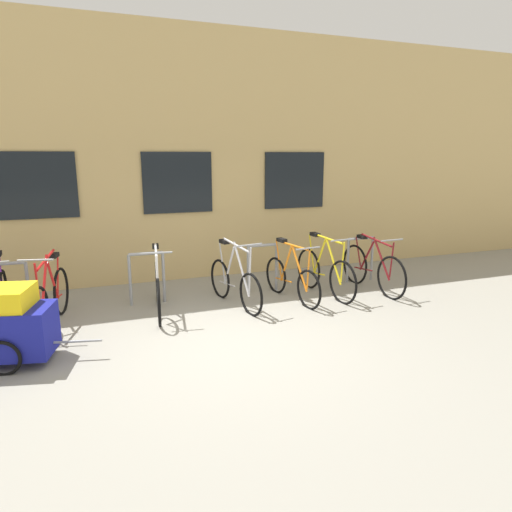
{
  "coord_description": "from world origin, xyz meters",
  "views": [
    {
      "loc": [
        -1.55,
        -5.32,
        2.36
      ],
      "look_at": [
        0.98,
        1.6,
        0.72
      ],
      "focal_mm": 31.66,
      "sensor_mm": 36.0,
      "label": 1
    }
  ],
  "objects": [
    {
      "name": "bicycle_white",
      "position": [
        -0.69,
        1.41,
        0.39
      ],
      "size": [
        0.44,
        1.72,
        1.07
      ],
      "color": "black",
      "rests_on": "ground"
    },
    {
      "name": "bike_trailer",
      "position": [
        -2.54,
        0.25,
        0.47
      ],
      "size": [
        1.48,
        0.79,
        0.93
      ],
      "color": "navy",
      "rests_on": "ground"
    },
    {
      "name": "bicycle_maroon",
      "position": [
        3.08,
        1.29,
        0.4
      ],
      "size": [
        0.44,
        1.81,
        1.03
      ],
      "color": "black",
      "rests_on": "ground"
    },
    {
      "name": "ground_plane",
      "position": [
        0.0,
        0.0,
        0.0
      ],
      "size": [
        42.0,
        42.0,
        0.0
      ],
      "primitive_type": "plane",
      "color": "gray"
    },
    {
      "name": "bicycle_orange",
      "position": [
        1.49,
        1.29,
        0.37
      ],
      "size": [
        0.44,
        1.63,
        1.01
      ],
      "color": "black",
      "rests_on": "ground"
    },
    {
      "name": "bicycle_silver",
      "position": [
        0.51,
        1.33,
        0.38
      ],
      "size": [
        0.48,
        1.7,
        1.1
      ],
      "color": "black",
      "rests_on": "ground"
    },
    {
      "name": "bicycle_yellow",
      "position": [
        2.15,
        1.35,
        0.4
      ],
      "size": [
        0.44,
        1.76,
        1.08
      ],
      "color": "black",
      "rests_on": "ground"
    },
    {
      "name": "bicycle_purple",
      "position": [
        -2.83,
        1.43,
        0.41
      ],
      "size": [
        0.44,
        1.8,
        1.09
      ],
      "color": "black",
      "rests_on": "ground"
    },
    {
      "name": "bicycle_red",
      "position": [
        -2.18,
        1.4,
        0.39
      ],
      "size": [
        0.51,
        1.72,
        1.09
      ],
      "color": "black",
      "rests_on": "ground"
    },
    {
      "name": "storefront_building",
      "position": [
        0.0,
        6.86,
        2.34
      ],
      "size": [
        28.0,
        7.37,
        4.69
      ],
      "color": "tan",
      "rests_on": "ground"
    },
    {
      "name": "bike_rack",
      "position": [
        0.21,
        1.9,
        0.52
      ],
      "size": [
        6.58,
        0.05,
        0.86
      ],
      "color": "gray",
      "rests_on": "ground"
    }
  ]
}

